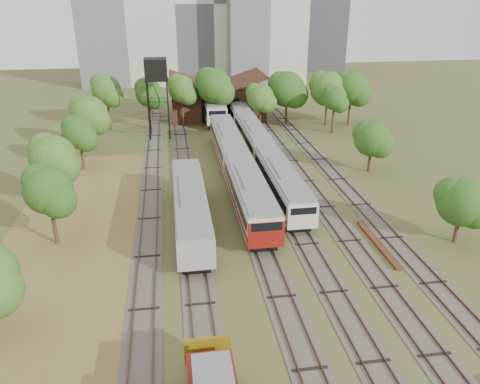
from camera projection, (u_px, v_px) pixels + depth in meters
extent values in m
plane|color=#475123|center=(321.00, 322.00, 31.90)|extent=(240.00, 240.00, 0.00)
cube|color=brown|center=(69.00, 279.00, 36.69)|extent=(14.00, 60.00, 0.04)
cube|color=#4C473D|center=(151.00, 190.00, 52.93)|extent=(2.60, 80.00, 0.06)
cube|color=#472D1E|center=(145.00, 190.00, 52.80)|extent=(0.08, 80.00, 0.14)
cube|color=#472D1E|center=(158.00, 189.00, 53.00)|extent=(0.08, 80.00, 0.14)
cube|color=#4C473D|center=(187.00, 188.00, 53.48)|extent=(2.60, 80.00, 0.06)
cube|color=#472D1E|center=(180.00, 188.00, 53.35)|extent=(0.08, 80.00, 0.14)
cube|color=#472D1E|center=(193.00, 187.00, 53.54)|extent=(0.08, 80.00, 0.14)
cube|color=#4C473D|center=(239.00, 185.00, 54.30)|extent=(2.60, 80.00, 0.06)
cube|color=#472D1E|center=(232.00, 185.00, 54.17)|extent=(0.08, 80.00, 0.14)
cube|color=#472D1E|center=(245.00, 184.00, 54.37)|extent=(0.08, 80.00, 0.14)
cube|color=#4C473D|center=(272.00, 183.00, 54.85)|extent=(2.60, 80.00, 0.06)
cube|color=#472D1E|center=(266.00, 183.00, 54.72)|extent=(0.08, 80.00, 0.14)
cube|color=#472D1E|center=(278.00, 182.00, 54.91)|extent=(0.08, 80.00, 0.14)
cube|color=#4C473D|center=(305.00, 181.00, 55.40)|extent=(2.60, 80.00, 0.06)
cube|color=#472D1E|center=(299.00, 181.00, 55.27)|extent=(0.08, 80.00, 0.14)
cube|color=#472D1E|center=(311.00, 180.00, 55.46)|extent=(0.08, 80.00, 0.14)
cube|color=#4C473D|center=(338.00, 179.00, 55.95)|extent=(2.60, 80.00, 0.06)
cube|color=#472D1E|center=(332.00, 179.00, 55.81)|extent=(0.08, 80.00, 0.14)
cube|color=#472D1E|center=(343.00, 178.00, 56.01)|extent=(0.08, 80.00, 0.14)
cube|color=black|center=(249.00, 209.00, 47.37)|extent=(2.35, 15.64, 0.85)
cube|color=beige|center=(249.00, 193.00, 46.67)|extent=(3.10, 17.00, 2.67)
cube|color=black|center=(249.00, 191.00, 46.55)|extent=(3.16, 15.64, 0.91)
cube|color=slate|center=(250.00, 179.00, 46.07)|extent=(2.85, 16.66, 0.38)
cube|color=maroon|center=(249.00, 200.00, 46.97)|extent=(3.16, 16.66, 0.48)
cube|color=maroon|center=(266.00, 235.00, 39.06)|extent=(3.14, 0.25, 2.40)
cube|color=black|center=(228.00, 154.00, 63.26)|extent=(2.35, 15.64, 0.85)
cube|color=beige|center=(228.00, 142.00, 62.56)|extent=(3.10, 17.00, 2.67)
cube|color=black|center=(228.00, 140.00, 62.43)|extent=(3.16, 15.64, 0.91)
cube|color=slate|center=(227.00, 131.00, 61.95)|extent=(2.85, 16.66, 0.38)
cube|color=maroon|center=(228.00, 147.00, 62.86)|extent=(3.16, 16.66, 0.48)
cube|color=black|center=(281.00, 196.00, 50.62)|extent=(2.14, 15.64, 0.78)
cube|color=beige|center=(282.00, 182.00, 49.99)|extent=(2.83, 17.00, 2.44)
cube|color=black|center=(282.00, 179.00, 49.87)|extent=(2.89, 15.64, 0.83)
cube|color=slate|center=(282.00, 170.00, 49.43)|extent=(2.60, 16.66, 0.35)
cube|color=#18602A|center=(281.00, 188.00, 50.26)|extent=(2.89, 16.66, 0.44)
cube|color=beige|center=(303.00, 218.00, 42.36)|extent=(2.87, 0.25, 2.19)
cube|color=black|center=(253.00, 147.00, 66.51)|extent=(2.14, 15.64, 0.78)
cube|color=beige|center=(253.00, 136.00, 65.87)|extent=(2.83, 17.00, 2.44)
cube|color=black|center=(253.00, 134.00, 65.76)|extent=(2.89, 15.64, 0.83)
cube|color=slate|center=(253.00, 126.00, 65.32)|extent=(2.60, 16.66, 0.35)
cube|color=#18602A|center=(253.00, 140.00, 66.14)|extent=(2.89, 16.66, 0.44)
cube|color=black|center=(236.00, 117.00, 82.39)|extent=(2.14, 15.64, 0.78)
cube|color=beige|center=(236.00, 107.00, 81.76)|extent=(2.83, 17.00, 2.44)
cube|color=black|center=(236.00, 106.00, 81.64)|extent=(2.89, 15.64, 0.83)
cube|color=slate|center=(236.00, 100.00, 81.20)|extent=(2.60, 16.66, 0.35)
cube|color=#18602A|center=(236.00, 111.00, 82.03)|extent=(2.89, 16.66, 0.44)
cube|color=black|center=(213.00, 116.00, 82.28)|extent=(2.45, 14.72, 0.89)
cube|color=beige|center=(213.00, 106.00, 81.55)|extent=(3.23, 16.00, 2.79)
cube|color=black|center=(212.00, 104.00, 81.42)|extent=(3.29, 14.72, 0.95)
cube|color=slate|center=(212.00, 97.00, 80.92)|extent=(2.97, 15.68, 0.40)
cube|color=#18602A|center=(213.00, 110.00, 81.86)|extent=(3.29, 15.68, 0.50)
cube|color=beige|center=(217.00, 118.00, 74.39)|extent=(3.27, 0.25, 2.51)
cube|color=gold|center=(208.00, 350.00, 27.13)|extent=(2.74, 0.20, 1.82)
cube|color=slate|center=(214.00, 379.00, 22.86)|extent=(2.03, 3.60, 0.20)
cube|color=black|center=(191.00, 223.00, 44.61)|extent=(2.29, 16.56, 0.83)
cube|color=gray|center=(190.00, 207.00, 43.93)|extent=(3.02, 18.00, 2.60)
cube|color=black|center=(190.00, 204.00, 43.81)|extent=(3.08, 16.56, 0.88)
cube|color=slate|center=(190.00, 192.00, 43.34)|extent=(2.77, 17.64, 0.37)
cylinder|color=black|center=(148.00, 112.00, 69.11)|extent=(0.22, 0.22, 8.67)
cylinder|color=black|center=(168.00, 111.00, 69.51)|extent=(0.22, 0.22, 8.67)
cylinder|color=black|center=(149.00, 107.00, 71.77)|extent=(0.22, 0.22, 8.67)
cylinder|color=black|center=(168.00, 107.00, 72.17)|extent=(0.22, 0.22, 8.67)
cube|color=black|center=(156.00, 79.00, 68.88)|extent=(3.41, 3.41, 0.20)
cube|color=black|center=(156.00, 69.00, 68.26)|extent=(3.25, 3.25, 2.93)
cube|color=#5A3019|center=(377.00, 244.00, 41.56)|extent=(0.53, 8.45, 0.27)
cube|color=#391914|center=(217.00, 101.00, 83.32)|extent=(16.00, 11.00, 5.50)
cube|color=#391914|center=(194.00, 82.00, 81.44)|extent=(8.45, 11.55, 2.96)
cube|color=#391914|center=(239.00, 81.00, 82.54)|extent=(8.45, 11.55, 2.96)
cube|color=black|center=(220.00, 111.00, 78.59)|extent=(6.40, 0.15, 4.12)
cylinder|color=#382616|center=(54.00, 223.00, 41.03)|extent=(0.36, 0.36, 4.09)
sphere|color=#1F4B14|center=(48.00, 190.00, 39.77)|extent=(4.19, 4.19, 4.19)
cylinder|color=#382616|center=(58.00, 190.00, 47.39)|extent=(0.36, 0.36, 4.44)
sphere|color=#1F4B14|center=(53.00, 158.00, 46.03)|extent=(4.58, 4.58, 4.58)
cylinder|color=#382616|center=(82.00, 155.00, 58.42)|extent=(0.36, 0.36, 3.76)
sphere|color=#1F4B14|center=(79.00, 133.00, 57.27)|extent=(4.05, 4.05, 4.05)
cylinder|color=#382616|center=(92.00, 136.00, 65.54)|extent=(0.36, 0.36, 4.03)
sphere|color=#1F4B14|center=(89.00, 115.00, 64.31)|extent=(5.16, 5.16, 5.16)
cylinder|color=#382616|center=(109.00, 115.00, 74.60)|extent=(0.36, 0.36, 5.13)
sphere|color=#1F4B14|center=(106.00, 90.00, 73.03)|extent=(4.59, 4.59, 4.59)
cylinder|color=#382616|center=(151.00, 115.00, 75.67)|extent=(0.36, 0.36, 4.57)
sphere|color=#1F4B14|center=(149.00, 93.00, 74.27)|extent=(4.33, 4.33, 4.33)
cylinder|color=#382616|center=(183.00, 112.00, 76.99)|extent=(0.36, 0.36, 4.85)
sphere|color=#1F4B14|center=(182.00, 89.00, 75.51)|extent=(4.37, 4.37, 4.37)
cylinder|color=#382616|center=(215.00, 111.00, 76.88)|extent=(0.36, 0.36, 5.24)
sphere|color=#1F4B14|center=(214.00, 86.00, 75.27)|extent=(5.68, 5.68, 5.68)
cylinder|color=#382616|center=(260.00, 116.00, 76.65)|extent=(0.36, 0.36, 3.86)
sphere|color=#1F4B14|center=(260.00, 98.00, 75.46)|extent=(4.46, 4.46, 4.46)
cylinder|color=#382616|center=(286.00, 110.00, 78.96)|extent=(0.36, 0.36, 4.51)
sphere|color=#1F4B14|center=(287.00, 89.00, 77.58)|extent=(5.87, 5.87, 5.87)
cylinder|color=#382616|center=(326.00, 111.00, 77.95)|extent=(0.36, 0.36, 4.71)
sphere|color=#1F4B14|center=(328.00, 89.00, 76.50)|extent=(5.67, 5.67, 5.67)
cylinder|color=#382616|center=(349.00, 110.00, 78.05)|extent=(0.36, 0.36, 4.83)
sphere|color=#1F4B14|center=(351.00, 88.00, 76.57)|extent=(5.53, 5.53, 5.53)
cylinder|color=#382616|center=(457.00, 226.00, 41.56)|extent=(0.36, 0.36, 3.09)
sphere|color=#1F4B14|center=(462.00, 202.00, 40.62)|extent=(4.37, 4.37, 4.37)
cylinder|color=#382616|center=(370.00, 159.00, 57.85)|extent=(0.36, 0.36, 3.33)
sphere|color=#1F4B14|center=(372.00, 139.00, 56.83)|extent=(4.36, 4.36, 4.36)
cylinder|color=#382616|center=(333.00, 120.00, 73.43)|extent=(0.36, 0.36, 4.34)
sphere|color=#1F4B14|center=(335.00, 98.00, 72.10)|extent=(3.69, 3.69, 3.69)
cube|color=beige|center=(210.00, 3.00, 115.80)|extent=(20.00, 18.00, 36.00)
cube|color=#383A3F|center=(321.00, 17.00, 130.85)|extent=(12.00, 12.00, 28.00)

